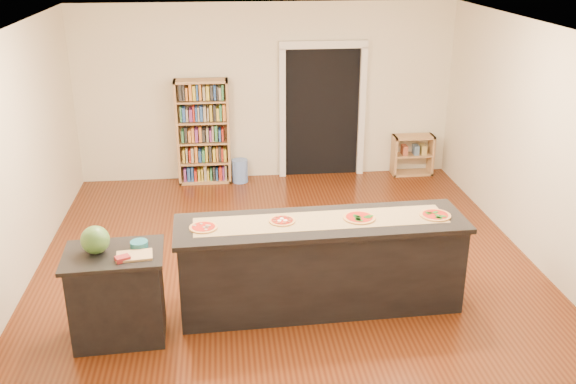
{
  "coord_description": "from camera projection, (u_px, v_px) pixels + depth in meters",
  "views": [
    {
      "loc": [
        -0.71,
        -6.55,
        3.7
      ],
      "look_at": [
        0.0,
        0.2,
        1.0
      ],
      "focal_mm": 40.0,
      "sensor_mm": 36.0,
      "label": 1
    }
  ],
  "objects": [
    {
      "name": "pizza_a",
      "position": [
        203.0,
        227.0,
        6.4
      ],
      "size": [
        0.28,
        0.28,
        0.02
      ],
      "color": "tan",
      "rests_on": "kitchen_island"
    },
    {
      "name": "kraft_paper",
      "position": [
        321.0,
        220.0,
        6.58
      ],
      "size": [
        2.62,
        0.56,
        0.0
      ],
      "primitive_type": "cube",
      "rotation": [
        0.0,
        0.0,
        0.03
      ],
      "color": "#A18653",
      "rests_on": "kitchen_island"
    },
    {
      "name": "package_teal",
      "position": [
        139.0,
        244.0,
        6.15
      ],
      "size": [
        0.17,
        0.17,
        0.06
      ],
      "primitive_type": "cylinder",
      "color": "#195966",
      "rests_on": "side_counter"
    },
    {
      "name": "pizza_b",
      "position": [
        282.0,
        221.0,
        6.55
      ],
      "size": [
        0.29,
        0.29,
        0.02
      ],
      "color": "tan",
      "rests_on": "kitchen_island"
    },
    {
      "name": "pizza_c",
      "position": [
        359.0,
        218.0,
        6.62
      ],
      "size": [
        0.34,
        0.34,
        0.02
      ],
      "color": "tan",
      "rests_on": "kitchen_island"
    },
    {
      "name": "waste_bin",
      "position": [
        240.0,
        171.0,
        10.37
      ],
      "size": [
        0.26,
        0.26,
        0.37
      ],
      "primitive_type": "cylinder",
      "color": "#638ADD",
      "rests_on": "ground"
    },
    {
      "name": "side_counter",
      "position": [
        118.0,
        295.0,
        6.22
      ],
      "size": [
        0.94,
        0.68,
        0.93
      ],
      "rotation": [
        0.0,
        0.0,
        0.05
      ],
      "color": "black",
      "rests_on": "ground"
    },
    {
      "name": "kitchen_island",
      "position": [
        320.0,
        264.0,
        6.75
      ],
      "size": [
        3.01,
        0.81,
        0.99
      ],
      "rotation": [
        0.0,
        0.0,
        0.03
      ],
      "color": "black",
      "rests_on": "ground"
    },
    {
      "name": "doorway",
      "position": [
        322.0,
        104.0,
        10.33
      ],
      "size": [
        1.4,
        0.09,
        2.21
      ],
      "color": "black",
      "rests_on": "room"
    },
    {
      "name": "pizza_d",
      "position": [
        435.0,
        215.0,
        6.68
      ],
      "size": [
        0.3,
        0.3,
        0.02
      ],
      "color": "tan",
      "rests_on": "kitchen_island"
    },
    {
      "name": "low_shelf",
      "position": [
        412.0,
        155.0,
        10.65
      ],
      "size": [
        0.67,
        0.29,
        0.67
      ],
      "primitive_type": "cube",
      "color": "tan",
      "rests_on": "ground"
    },
    {
      "name": "package_red",
      "position": [
        123.0,
        259.0,
        5.9
      ],
      "size": [
        0.16,
        0.14,
        0.05
      ],
      "primitive_type": "cube",
      "rotation": [
        0.0,
        0.0,
        0.46
      ],
      "color": "maroon",
      "rests_on": "side_counter"
    },
    {
      "name": "room",
      "position": [
        290.0,
        165.0,
        6.97
      ],
      "size": [
        6.0,
        7.0,
        2.8
      ],
      "color": "beige",
      "rests_on": "ground"
    },
    {
      "name": "cutting_board",
      "position": [
        134.0,
        256.0,
        5.98
      ],
      "size": [
        0.35,
        0.25,
        0.02
      ],
      "primitive_type": "cube",
      "rotation": [
        0.0,
        0.0,
        0.11
      ],
      "color": "tan",
      "rests_on": "side_counter"
    },
    {
      "name": "watermelon",
      "position": [
        95.0,
        240.0,
        6.01
      ],
      "size": [
        0.27,
        0.27,
        0.27
      ],
      "primitive_type": "sphere",
      "color": "#144214",
      "rests_on": "side_counter"
    },
    {
      "name": "bookshelf",
      "position": [
        203.0,
        132.0,
        10.13
      ],
      "size": [
        0.84,
        0.3,
        1.67
      ],
      "primitive_type": "cube",
      "color": "tan",
      "rests_on": "ground"
    }
  ]
}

